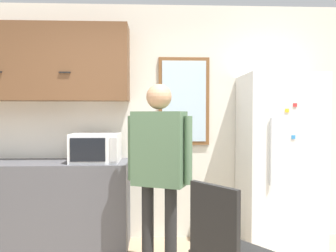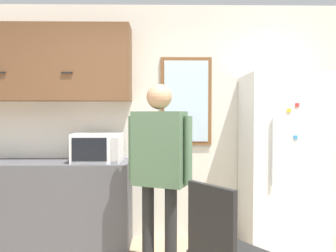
{
  "view_description": "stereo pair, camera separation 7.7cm",
  "coord_description": "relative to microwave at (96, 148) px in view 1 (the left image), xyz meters",
  "views": [
    {
      "loc": [
        0.08,
        -1.71,
        1.45
      ],
      "look_at": [
        0.2,
        1.15,
        1.34
      ],
      "focal_mm": 35.0,
      "sensor_mm": 36.0,
      "label": 1
    },
    {
      "loc": [
        0.15,
        -1.71,
        1.45
      ],
      "look_at": [
        0.2,
        1.15,
        1.34
      ],
      "focal_mm": 35.0,
      "sensor_mm": 36.0,
      "label": 2
    }
  ],
  "objects": [
    {
      "name": "person",
      "position": [
        0.66,
        -0.56,
        -0.04
      ],
      "size": [
        0.58,
        0.38,
        1.72
      ],
      "rotation": [
        0.0,
        0.0,
        -0.39
      ],
      "color": "black",
      "rests_on": "ground_plane"
    },
    {
      "name": "window",
      "position": [
        0.96,
        0.29,
        0.51
      ],
      "size": [
        0.59,
        0.05,
        1.01
      ],
      "color": "brown"
    },
    {
      "name": "upper_cabinets",
      "position": [
        -0.66,
        0.14,
        0.91
      ],
      "size": [
        2.0,
        0.35,
        0.82
      ],
      "color": "brown"
    },
    {
      "name": "chair",
      "position": [
        1.1,
        -1.28,
        -0.55
      ],
      "size": [
        0.62,
        0.62,
        0.98
      ],
      "rotation": [
        0.0,
        0.0,
        2.24
      ],
      "color": "black",
      "rests_on": "ground_plane"
    },
    {
      "name": "back_wall",
      "position": [
        0.54,
        0.34,
        0.26
      ],
      "size": [
        6.0,
        0.06,
        2.7
      ],
      "color": "silver",
      "rests_on": "ground_plane"
    },
    {
      "name": "refrigerator",
      "position": [
        1.96,
        -0.04,
        -0.16
      ],
      "size": [
        0.78,
        0.7,
        1.86
      ],
      "color": "white",
      "rests_on": "ground_plane"
    },
    {
      "name": "counter",
      "position": [
        -0.66,
        0.02,
        -0.62
      ],
      "size": [
        2.0,
        0.57,
        0.94
      ],
      "color": "#4C4C51",
      "rests_on": "ground_plane"
    },
    {
      "name": "microwave",
      "position": [
        0.0,
        0.0,
        0.0
      ],
      "size": [
        0.5,
        0.42,
        0.3
      ],
      "color": "white",
      "rests_on": "counter"
    }
  ]
}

